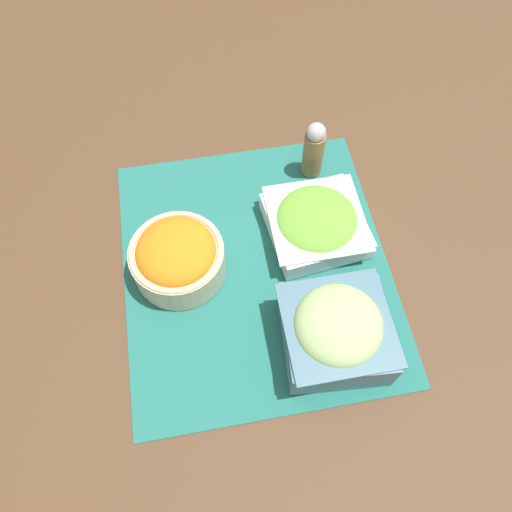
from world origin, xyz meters
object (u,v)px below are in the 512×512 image
lettuce_bowl (316,222)px  carrot_bowl (177,257)px  cucumber_bowl (336,330)px  pepper_shaker (314,149)px

lettuce_bowl → carrot_bowl: carrot_bowl is taller
cucumber_bowl → pepper_shaker: pepper_shaker is taller
carrot_bowl → cucumber_bowl: size_ratio=0.93×
carrot_bowl → pepper_shaker: bearing=122.4°
lettuce_bowl → cucumber_bowl: cucumber_bowl is taller
lettuce_bowl → cucumber_bowl: bearing=-5.6°
carrot_bowl → pepper_shaker: 0.28m
lettuce_bowl → cucumber_bowl: size_ratio=1.05×
carrot_bowl → cucumber_bowl: (0.15, 0.20, 0.01)m
cucumber_bowl → pepper_shaker: (-0.31, 0.04, 0.01)m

